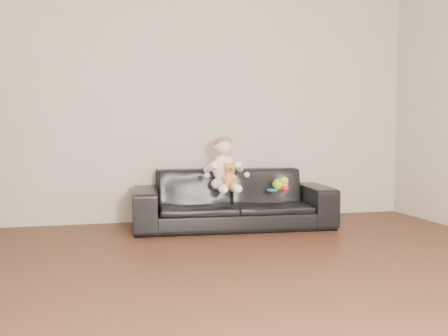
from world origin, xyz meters
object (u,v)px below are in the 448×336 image
object	(u,v)px
sofa	(233,199)
toy_green	(280,184)
teddy_bear	(229,175)
toy_blue_disc	(273,190)
toy_rattle	(286,188)
baby	(224,168)

from	to	relation	value
sofa	toy_green	distance (m)	0.48
sofa	toy_green	xyz separation A→B (m)	(0.43, -0.16, 0.15)
teddy_bear	toy_blue_disc	world-z (taller)	teddy_bear
sofa	toy_rattle	bearing A→B (deg)	-26.65
baby	sofa	bearing A→B (deg)	47.14
baby	toy_green	distance (m)	0.57
sofa	toy_blue_disc	xyz separation A→B (m)	(0.35, -0.18, 0.10)
sofa	baby	bearing A→B (deg)	-131.39
baby	toy_rattle	bearing A→B (deg)	-13.42
baby	toy_blue_disc	size ratio (longest dim) A/B	4.91
baby	toy_rattle	world-z (taller)	baby
sofa	toy_green	size ratio (longest dim) A/B	11.67
baby	toy_rattle	xyz separation A→B (m)	(0.56, -0.16, -0.19)
baby	toy_green	xyz separation A→B (m)	(0.54, -0.05, -0.17)
sofa	baby	size ratio (longest dim) A/B	3.76
sofa	toy_blue_disc	distance (m)	0.40
toy_green	toy_blue_disc	distance (m)	0.10
toy_rattle	sofa	bearing A→B (deg)	149.21
teddy_bear	toy_green	distance (m)	0.55
baby	toy_blue_disc	bearing A→B (deg)	-6.34
sofa	teddy_bear	distance (m)	0.38
toy_green	toy_rattle	size ratio (longest dim) A/B	2.59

